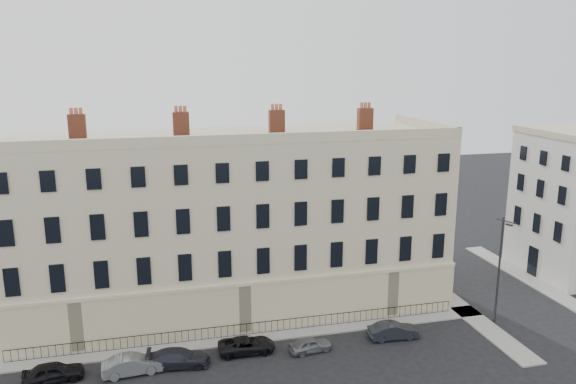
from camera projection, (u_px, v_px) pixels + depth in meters
name	position (u px, v px, depth m)	size (l,w,h in m)	color
ground	(342.00, 361.00, 40.33)	(160.00, 160.00, 0.00)	black
terrace	(233.00, 221.00, 48.53)	(36.22, 12.22, 17.00)	beige
pavement_terrace	(196.00, 343.00, 42.69)	(48.00, 2.00, 0.12)	gray
pavement_east_return	(448.00, 298.00, 50.93)	(2.00, 24.00, 0.12)	gray
pavement_adjacent	(529.00, 280.00, 55.17)	(2.00, 20.00, 0.12)	gray
railings	(247.00, 329.00, 43.89)	(35.00, 0.04, 0.96)	black
car_a	(53.00, 372.00, 37.62)	(1.58, 3.94, 1.34)	black
car_b	(132.00, 365.00, 38.55)	(1.43, 4.10, 1.35)	slate
car_c	(179.00, 358.00, 39.48)	(1.79, 4.41, 1.28)	#22232E
car_d	(247.00, 345.00, 41.38)	(1.96, 4.24, 1.18)	black
car_e	(311.00, 345.00, 41.52)	(1.30, 3.23, 1.10)	slate
car_f	(393.00, 331.00, 43.46)	(1.36, 3.91, 1.29)	black
streetlamp	(500.00, 266.00, 45.09)	(0.81, 1.87, 9.00)	#313136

